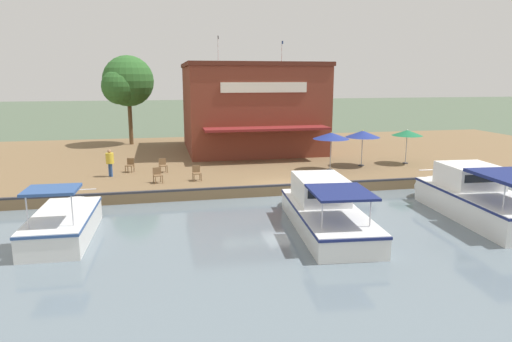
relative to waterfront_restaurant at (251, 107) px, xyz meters
name	(u,v)px	position (x,y,z in m)	size (l,w,h in m)	color
ground_plane	(287,197)	(13.08, -0.57, -4.02)	(220.00, 220.00, 0.00)	#4C5B47
quay_deck	(249,157)	(2.08, -0.57, -3.72)	(22.00, 56.00, 0.60)	brown
quay_edge_fender	(287,185)	(12.98, -0.57, -3.37)	(0.20, 50.40, 0.10)	#2D2D33
waterfront_restaurant	(251,107)	(0.00, 0.00, 0.00)	(11.67, 10.37, 8.89)	brown
patio_umbrella_far_corner	(363,134)	(8.50, 5.79, -1.30)	(2.25, 2.25, 2.38)	#B7B7B7
patio_umbrella_by_entrance	(331,136)	(9.41, 3.26, -1.24)	(2.27, 2.27, 2.42)	#B7B7B7
patio_umbrella_back_row	(407,133)	(8.38, 9.06, -1.33)	(2.03, 2.03, 2.33)	#B7B7B7
cafe_chair_mid_patio	(197,172)	(10.66, -5.24, -2.94)	(0.49, 0.49, 0.85)	brown
cafe_chair_beside_entrance	(163,165)	(7.92, -7.09, -2.94)	(0.53, 0.53, 0.85)	brown
cafe_chair_far_corner_seat	(130,164)	(7.43, -9.09, -2.94)	(0.55, 0.55, 0.85)	brown
cafe_chair_facing_river	(157,174)	(10.79, -7.41, -2.94)	(0.54, 0.54, 0.85)	brown
person_mid_patio	(110,160)	(8.54, -10.14, -2.41)	(0.46, 0.46, 1.62)	#2D5193
motorboat_distant_upstream	(66,220)	(17.13, -11.05, -3.37)	(6.01, 2.37, 2.32)	white
motorboat_fourth_along	(322,207)	(17.98, -0.40, -3.22)	(8.57, 3.25, 2.10)	white
motorboat_outer_channel	(473,196)	(18.02, 7.01, -3.11)	(8.54, 3.41, 2.39)	white
tree_behind_restaurant	(126,82)	(-4.69, -9.84, 1.89)	(4.52, 4.31, 7.59)	brown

